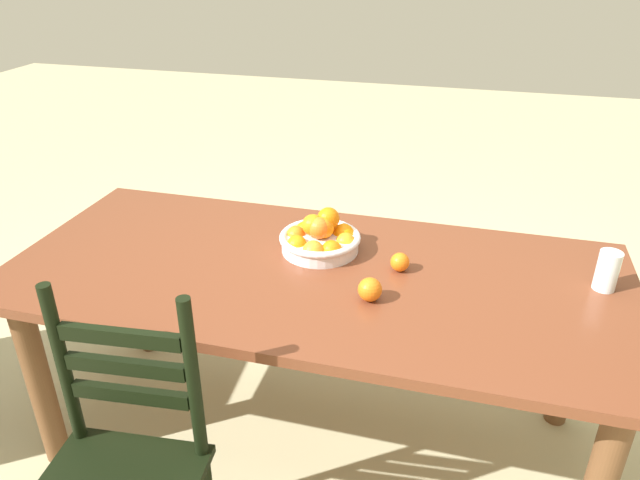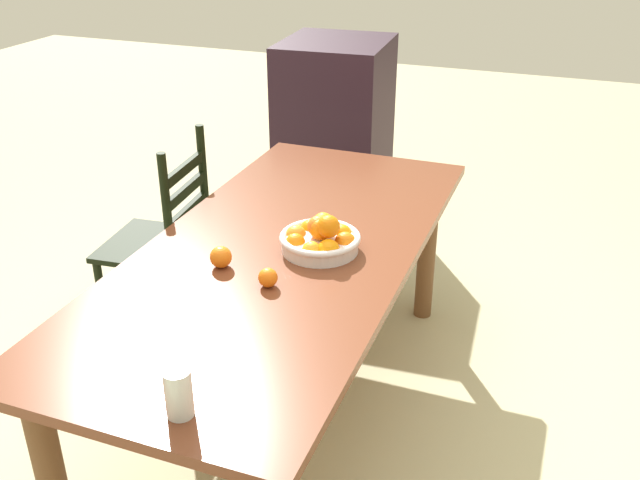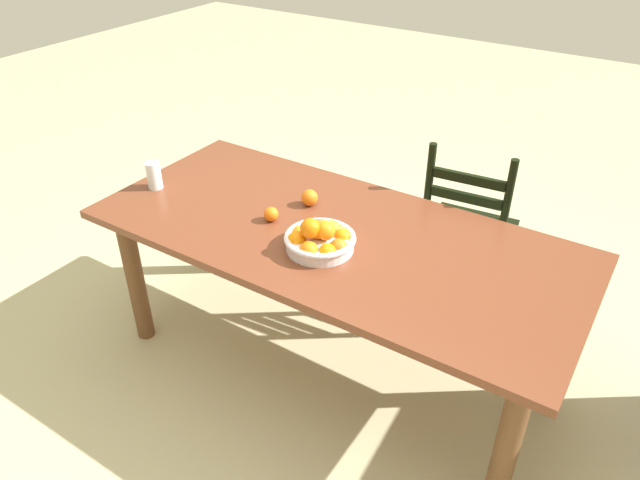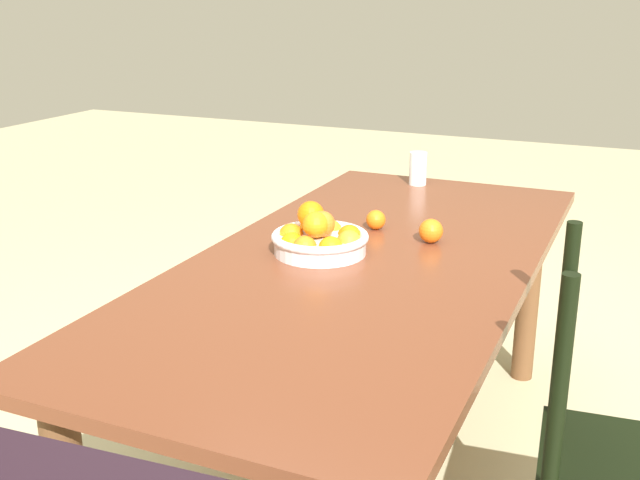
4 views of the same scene
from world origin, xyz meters
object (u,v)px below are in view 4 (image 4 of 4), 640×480
object	(u,v)px
dining_table	(366,291)
chair_near_window	(613,463)
fruit_bowl	(319,236)
drinking_glass	(418,168)
orange_loose_1	(376,220)
orange_loose_0	(431,231)

from	to	relation	value
dining_table	chair_near_window	bearing A→B (deg)	65.28
chair_near_window	fruit_bowl	size ratio (longest dim) A/B	3.41
dining_table	drinking_glass	distance (m)	0.92
chair_near_window	orange_loose_1	distance (m)	1.04
chair_near_window	orange_loose_1	xyz separation A→B (m)	(-0.60, -0.79, 0.31)
drinking_glass	orange_loose_1	bearing A→B (deg)	4.93
dining_table	drinking_glass	xyz separation A→B (m)	(-0.90, -0.12, 0.17)
fruit_bowl	orange_loose_1	distance (m)	0.30
orange_loose_0	drinking_glass	world-z (taller)	drinking_glass
dining_table	fruit_bowl	world-z (taller)	fruit_bowl
orange_loose_0	orange_loose_1	world-z (taller)	orange_loose_0
chair_near_window	drinking_glass	xyz separation A→B (m)	(-1.23, -0.84, 0.34)
dining_table	drinking_glass	size ratio (longest dim) A/B	15.91
fruit_bowl	orange_loose_0	distance (m)	0.35
dining_table	chair_near_window	xyz separation A→B (m)	(0.33, 0.72, -0.18)
chair_near_window	orange_loose_0	world-z (taller)	chair_near_window
fruit_bowl	orange_loose_1	world-z (taller)	fruit_bowl
fruit_bowl	drinking_glass	xyz separation A→B (m)	(-0.91, 0.01, 0.01)
fruit_bowl	drinking_glass	size ratio (longest dim) A/B	2.21
chair_near_window	orange_loose_0	distance (m)	0.86
orange_loose_1	drinking_glass	size ratio (longest dim) A/B	0.49
chair_near_window	drinking_glass	world-z (taller)	chair_near_window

